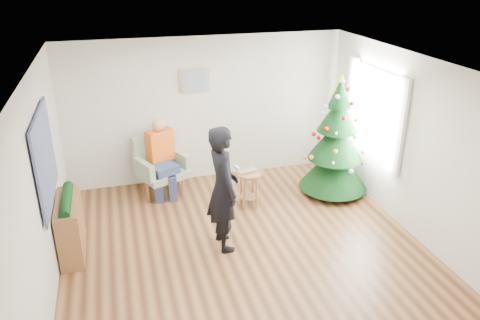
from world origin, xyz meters
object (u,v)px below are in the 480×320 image
object	(u,v)px
standing_man	(223,189)
console	(71,227)
christmas_tree	(336,142)
stool	(249,189)
armchair	(161,172)

from	to	relation	value
standing_man	console	xyz separation A→B (m)	(-2.06, 0.39, -0.50)
christmas_tree	standing_man	world-z (taller)	christmas_tree
christmas_tree	stool	bearing A→B (deg)	-176.22
standing_man	console	size ratio (longest dim) A/B	1.81
stool	standing_man	xyz separation A→B (m)	(-0.67, -1.00, 0.59)
stool	armchair	world-z (taller)	armchair
console	armchair	bearing A→B (deg)	46.56
christmas_tree	stool	xyz separation A→B (m)	(-1.56, -0.10, -0.63)
christmas_tree	armchair	distance (m)	3.05
armchair	standing_man	distance (m)	2.08
stool	armchair	distance (m)	1.61
standing_man	christmas_tree	bearing A→B (deg)	-68.28
stool	armchair	bearing A→B (deg)	145.41
christmas_tree	console	distance (m)	4.39
stool	standing_man	distance (m)	1.34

